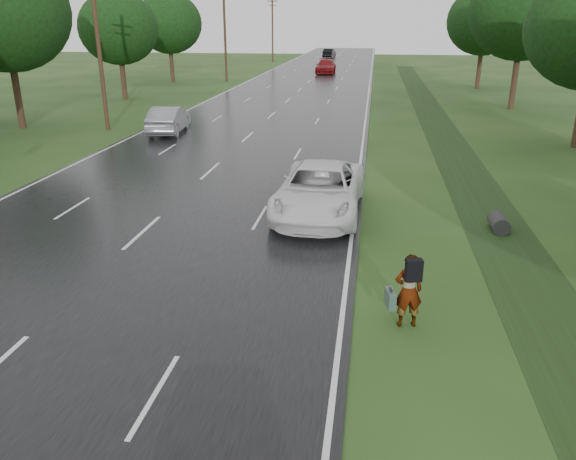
# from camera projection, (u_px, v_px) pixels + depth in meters

# --- Properties ---
(road) EXTENTS (14.00, 180.00, 0.04)m
(road) POSITION_uv_depth(u_px,v_px,m) (296.00, 94.00, 52.49)
(road) COLOR black
(road) RESTS_ON ground
(edge_stripe_east) EXTENTS (0.12, 180.00, 0.01)m
(edge_stripe_east) POSITION_uv_depth(u_px,v_px,m) (368.00, 95.00, 51.55)
(edge_stripe_east) COLOR silver
(edge_stripe_east) RESTS_ON road
(edge_stripe_west) EXTENTS (0.12, 180.00, 0.01)m
(edge_stripe_west) POSITION_uv_depth(u_px,v_px,m) (226.00, 92.00, 53.42)
(edge_stripe_west) COLOR silver
(edge_stripe_west) RESTS_ON road
(center_line) EXTENTS (0.12, 180.00, 0.01)m
(center_line) POSITION_uv_depth(u_px,v_px,m) (296.00, 93.00, 52.48)
(center_line) COLOR silver
(center_line) RESTS_ON road
(drainage_ditch) EXTENTS (2.20, 120.00, 0.56)m
(drainage_ditch) POSITION_uv_depth(u_px,v_px,m) (461.00, 166.00, 26.56)
(drainage_ditch) COLOR black
(drainage_ditch) RESTS_ON ground
(utility_pole_mid) EXTENTS (1.60, 0.26, 10.00)m
(utility_pole_mid) POSITION_uv_depth(u_px,v_px,m) (98.00, 43.00, 33.43)
(utility_pole_mid) COLOR #322114
(utility_pole_mid) RESTS_ON ground
(utility_pole_far) EXTENTS (1.60, 0.26, 10.00)m
(utility_pole_far) POSITION_uv_depth(u_px,v_px,m) (225.00, 32.00, 61.20)
(utility_pole_far) COLOR #322114
(utility_pole_far) RESTS_ON ground
(utility_pole_distant) EXTENTS (1.60, 0.26, 10.00)m
(utility_pole_distant) POSITION_uv_depth(u_px,v_px,m) (272.00, 28.00, 88.97)
(utility_pole_distant) COLOR #322114
(utility_pole_distant) RESTS_ON ground
(tree_east_d) EXTENTS (8.00, 8.00, 10.76)m
(tree_east_d) POSITION_uv_depth(u_px,v_px,m) (524.00, 10.00, 41.04)
(tree_east_d) COLOR #322114
(tree_east_d) RESTS_ON ground
(tree_east_f) EXTENTS (7.20, 7.20, 9.62)m
(tree_east_f) POSITION_uv_depth(u_px,v_px,m) (485.00, 21.00, 54.32)
(tree_east_f) COLOR #322114
(tree_east_f) RESTS_ON ground
(tree_west_c) EXTENTS (7.80, 7.80, 10.43)m
(tree_west_c) POSITION_uv_depth(u_px,v_px,m) (4.00, 12.00, 33.62)
(tree_west_c) COLOR #322114
(tree_west_c) RESTS_ON ground
(tree_west_d) EXTENTS (6.60, 6.60, 8.80)m
(tree_west_d) POSITION_uv_depth(u_px,v_px,m) (118.00, 28.00, 46.86)
(tree_west_d) COLOR #322114
(tree_west_d) RESTS_ON ground
(tree_west_f) EXTENTS (7.00, 7.00, 9.29)m
(tree_west_f) POSITION_uv_depth(u_px,v_px,m) (169.00, 23.00, 59.79)
(tree_west_f) COLOR #322114
(tree_west_f) RESTS_ON ground
(pedestrian) EXTENTS (0.87, 0.66, 1.75)m
(pedestrian) POSITION_uv_depth(u_px,v_px,m) (408.00, 290.00, 12.44)
(pedestrian) COLOR #A5998C
(pedestrian) RESTS_ON ground
(white_pickup) EXTENTS (3.03, 6.29, 1.73)m
(white_pickup) POSITION_uv_depth(u_px,v_px,m) (319.00, 190.00, 19.70)
(white_pickup) COLOR white
(white_pickup) RESTS_ON road
(silver_sedan) EXTENTS (2.25, 5.04, 1.61)m
(silver_sedan) POSITION_uv_depth(u_px,v_px,m) (169.00, 119.00, 33.96)
(silver_sedan) COLOR gray
(silver_sedan) RESTS_ON road
(far_car_red) EXTENTS (2.45, 5.91, 1.71)m
(far_car_red) POSITION_uv_depth(u_px,v_px,m) (326.00, 66.00, 71.58)
(far_car_red) COLOR maroon
(far_car_red) RESTS_ON road
(far_car_dark) EXTENTS (2.13, 4.99, 1.60)m
(far_car_dark) POSITION_uv_depth(u_px,v_px,m) (329.00, 53.00, 100.30)
(far_car_dark) COLOR black
(far_car_dark) RESTS_ON road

